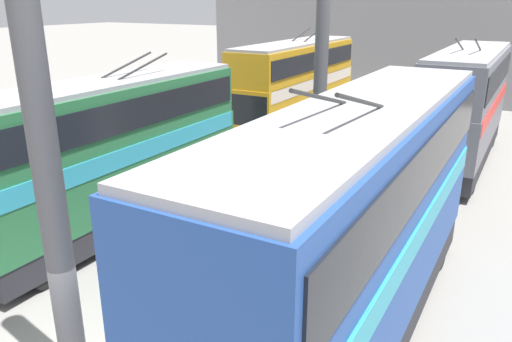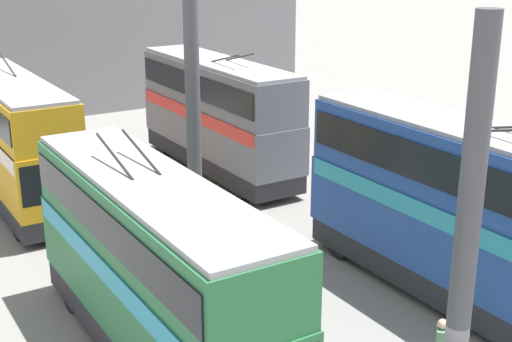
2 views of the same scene
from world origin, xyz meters
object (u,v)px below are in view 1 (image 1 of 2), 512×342
(oil_drum, at_px, (273,179))
(person_aisle_foreground, at_px, (144,318))
(person_by_right_row, at_px, (219,196))
(bus_right_near, at_px, (113,146))
(bus_right_mid, at_px, (295,83))
(bus_left_far, at_px, (465,100))
(bus_left_near, at_px, (359,215))

(oil_drum, bearing_deg, person_aisle_foreground, -167.17)
(person_aisle_foreground, height_order, person_by_right_row, person_aisle_foreground)
(bus_right_near, bearing_deg, bus_right_mid, 0.00)
(bus_left_far, distance_m, person_aisle_foreground, 17.72)
(bus_left_near, height_order, bus_right_mid, bus_left_near)
(person_aisle_foreground, bearing_deg, bus_right_mid, 152.00)
(bus_right_mid, xyz_separation_m, person_by_right_row, (-11.40, -2.57, -2.06))
(bus_right_near, bearing_deg, bus_left_near, -102.40)
(bus_right_near, distance_m, person_aisle_foreground, 7.15)
(bus_left_far, height_order, person_aisle_foreground, bus_left_far)
(bus_left_far, bearing_deg, bus_right_mid, 84.30)
(bus_right_near, height_order, bus_right_mid, bus_right_mid)
(bus_right_mid, relative_size, person_aisle_foreground, 5.89)
(bus_left_far, height_order, person_by_right_row, bus_left_far)
(bus_left_near, xyz_separation_m, bus_right_mid, (15.46, 8.73, -0.16))
(bus_left_near, relative_size, oil_drum, 12.63)
(bus_left_far, xyz_separation_m, bus_right_mid, (0.87, 8.73, -0.05))
(bus_left_near, bearing_deg, oil_drum, 38.42)
(bus_left_far, xyz_separation_m, bus_right_near, (-12.67, 8.73, -0.16))
(person_by_right_row, bearing_deg, person_aisle_foreground, 155.80)
(bus_left_near, bearing_deg, bus_right_near, 77.60)
(bus_left_far, bearing_deg, bus_right_near, 145.42)
(bus_left_far, relative_size, person_aisle_foreground, 5.82)
(oil_drum, bearing_deg, bus_right_near, 151.74)
(bus_right_mid, bearing_deg, person_by_right_row, -167.28)
(bus_right_near, height_order, person_by_right_row, bus_right_near)
(bus_left_near, xyz_separation_m, person_by_right_row, (4.06, 6.16, -2.22))
(bus_right_mid, bearing_deg, bus_left_far, -95.70)
(person_aisle_foreground, bearing_deg, bus_left_near, 82.93)
(bus_left_near, distance_m, bus_left_far, 14.59)
(person_aisle_foreground, relative_size, oil_drum, 2.00)
(bus_right_near, distance_m, oil_drum, 6.57)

